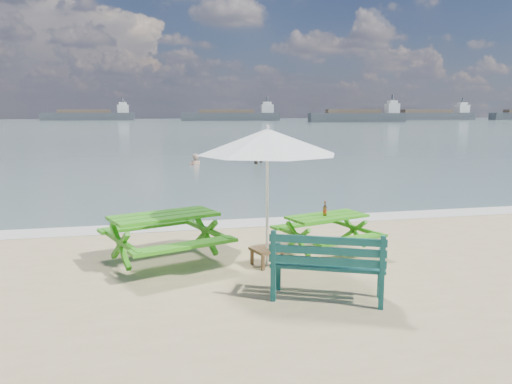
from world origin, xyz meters
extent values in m
plane|color=slate|center=(0.00, 85.00, 0.00)|extent=(300.00, 300.00, 0.00)
cube|color=silver|center=(0.00, 4.60, 0.01)|extent=(22.00, 0.90, 0.01)
cube|color=#329716|center=(-1.55, 1.91, 0.82)|extent=(1.96, 1.39, 0.06)
cube|color=#329716|center=(-1.84, 2.70, 0.49)|extent=(1.78, 0.90, 0.06)
cube|color=#329716|center=(-1.27, 1.13, 0.49)|extent=(1.78, 0.90, 0.06)
cube|color=#329716|center=(-1.55, 1.91, 0.38)|extent=(1.91, 1.51, 0.76)
cube|color=#339616|center=(1.40, 1.89, 0.68)|extent=(1.61, 1.09, 0.05)
cube|color=#339616|center=(1.20, 2.55, 0.40)|extent=(1.48, 0.68, 0.05)
cube|color=#339616|center=(1.60, 1.23, 0.40)|extent=(1.48, 0.68, 0.05)
cube|color=#339616|center=(1.40, 1.89, 0.31)|extent=(1.56, 1.19, 0.62)
cube|color=#114742|center=(0.59, -0.30, 0.49)|extent=(1.61, 1.06, 0.04)
cube|color=#114742|center=(0.49, -0.52, 0.76)|extent=(1.44, 0.68, 0.40)
cube|color=#114742|center=(0.59, -0.30, 0.24)|extent=(1.54, 1.08, 0.49)
cube|color=brown|center=(0.13, 1.34, 0.28)|extent=(0.58, 0.58, 0.05)
cube|color=brown|center=(0.13, 1.34, 0.13)|extent=(0.51, 0.51, 0.26)
cylinder|color=silver|center=(0.13, 1.34, 1.12)|extent=(0.05, 0.05, 2.25)
cone|color=white|center=(0.13, 1.34, 2.11)|extent=(2.91, 2.91, 0.42)
cylinder|color=#965415|center=(1.35, 1.87, 0.78)|extent=(0.07, 0.07, 0.16)
cylinder|color=#965415|center=(1.35, 1.87, 0.94)|extent=(0.03, 0.03, 0.08)
cylinder|color=red|center=(1.35, 1.87, 0.78)|extent=(0.07, 0.07, 0.07)
imported|color=tan|center=(0.55, 17.73, -0.32)|extent=(0.69, 0.52, 1.72)
cylinder|color=black|center=(3.54, 17.45, 0.42)|extent=(0.17, 0.17, 1.24)
cylinder|color=black|center=(3.94, 18.05, 0.33)|extent=(0.15, 0.15, 1.05)
cube|color=#3C4147|center=(46.53, 102.58, 1.00)|extent=(22.57, 6.67, 2.20)
cube|color=silver|center=(54.92, 101.55, 3.20)|extent=(3.01, 3.30, 2.20)
cube|color=#3C4147|center=(-16.69, 139.16, 1.00)|extent=(24.69, 4.23, 2.20)
cube|color=silver|center=(-7.32, 139.07, 3.20)|extent=(2.99, 3.03, 2.20)
cube|color=#3C4147|center=(20.68, 125.36, 1.00)|extent=(26.17, 6.66, 2.20)
cube|color=silver|center=(30.46, 124.34, 3.20)|extent=(3.40, 3.31, 2.20)
cube|color=#3C4147|center=(78.31, 123.45, 1.00)|extent=(26.53, 4.80, 2.20)
cube|color=silver|center=(88.34, 123.14, 3.20)|extent=(3.26, 3.09, 2.20)
camera|label=1|loc=(-1.84, -6.59, 2.60)|focal=35.00mm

